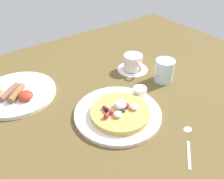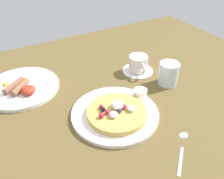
{
  "view_description": "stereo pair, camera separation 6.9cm",
  "coord_description": "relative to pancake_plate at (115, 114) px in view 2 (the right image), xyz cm",
  "views": [
    {
      "loc": [
        -32.19,
        -49.54,
        50.98
      ],
      "look_at": [
        5.76,
        2.65,
        4.0
      ],
      "focal_mm": 38.14,
      "sensor_mm": 36.0,
      "label": 1
    },
    {
      "loc": [
        -26.37,
        -53.31,
        50.98
      ],
      "look_at": [
        5.76,
        2.65,
        4.0
      ],
      "focal_mm": 38.14,
      "sensor_mm": 36.0,
      "label": 2
    }
  ],
  "objects": [
    {
      "name": "ground_plane",
      "position": [
        -2.44,
        5.03,
        -2.13
      ],
      "size": [
        160.27,
        118.03,
        3.0
      ],
      "primitive_type": "cube",
      "color": "brown"
    },
    {
      "name": "pancake_plate",
      "position": [
        0.0,
        0.0,
        0.0
      ],
      "size": [
        27.53,
        27.53,
        1.25
      ],
      "primitive_type": "cylinder",
      "color": "white",
      "rests_on": "ground_plane"
    },
    {
      "name": "pancake_with_berries",
      "position": [
        -0.21,
        -1.42,
        1.72
      ],
      "size": [
        18.43,
        18.43,
        4.09
      ],
      "color": "tan",
      "rests_on": "pancake_plate"
    },
    {
      "name": "syrup_ramekin",
      "position": [
        11.33,
        2.5,
        2.16
      ],
      "size": [
        4.64,
        4.64,
        2.99
      ],
      "color": "white",
      "rests_on": "pancake_plate"
    },
    {
      "name": "breakfast_plate",
      "position": [
        -22.33,
        29.12,
        0.07
      ],
      "size": [
        26.72,
        26.72,
        1.38
      ],
      "primitive_type": "cylinder",
      "color": "white",
      "rests_on": "ground_plane"
    },
    {
      "name": "fried_breakfast",
      "position": [
        -23.3,
        26.7,
        1.89
      ],
      "size": [
        11.65,
        13.18,
        2.92
      ],
      "color": "brown",
      "rests_on": "breakfast_plate"
    },
    {
      "name": "coffee_saucer",
      "position": [
        21.5,
        18.37,
        -0.29
      ],
      "size": [
        12.39,
        12.39,
        0.68
      ],
      "primitive_type": "cylinder",
      "color": "white",
      "rests_on": "ground_plane"
    },
    {
      "name": "coffee_cup",
      "position": [
        21.45,
        18.19,
        3.2
      ],
      "size": [
        7.52,
        10.5,
        6.07
      ],
      "color": "white",
      "rests_on": "coffee_saucer"
    },
    {
      "name": "teaspoon",
      "position": [
        10.14,
        -19.66,
        -0.38
      ],
      "size": [
        12.26,
        10.82,
        0.6
      ],
      "color": "silver",
      "rests_on": "ground_plane"
    },
    {
      "name": "water_glass",
      "position": [
        26.1,
        5.62,
        3.64
      ],
      "size": [
        7.25,
        7.25,
        8.54
      ],
      "primitive_type": "cylinder",
      "color": "silver",
      "rests_on": "ground_plane"
    }
  ]
}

